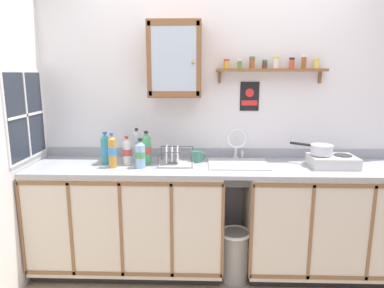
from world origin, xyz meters
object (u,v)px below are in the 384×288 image
(saucepan, at_px, (321,149))
(mug, at_px, (196,156))
(sink, at_px, (238,167))
(bottle_soda_green_3, at_px, (146,149))
(hot_plate_stove, at_px, (332,161))
(bottle_opaque_white_0, at_px, (127,152))
(bottle_water_clear_5, at_px, (137,146))
(warning_sign, at_px, (250,97))
(trash_bin, at_px, (234,254))
(wall_cabinet, at_px, (175,60))
(dish_rack, at_px, (175,160))
(bottle_juice_amber_4, at_px, (112,151))
(bottle_water_blue_1, at_px, (140,154))
(bottle_detergent_teal_2, at_px, (106,149))

(saucepan, bearing_deg, mug, 174.88)
(sink, bearing_deg, bottle_soda_green_3, -179.41)
(hot_plate_stove, bearing_deg, bottle_opaque_white_0, 179.55)
(bottle_water_clear_5, height_order, warning_sign, warning_sign)
(trash_bin, bearing_deg, mug, 143.55)
(mug, height_order, wall_cabinet, wall_cabinet)
(sink, relative_size, hot_plate_stove, 1.36)
(dish_rack, bearing_deg, warning_sign, 24.45)
(hot_plate_stove, distance_m, bottle_juice_amber_4, 1.79)
(saucepan, relative_size, bottle_juice_amber_4, 1.11)
(bottle_water_blue_1, bearing_deg, bottle_opaque_white_0, 143.40)
(bottle_water_blue_1, distance_m, bottle_water_clear_5, 0.22)
(sink, relative_size, warning_sign, 1.96)
(bottle_water_blue_1, distance_m, bottle_soda_green_3, 0.13)
(saucepan, bearing_deg, bottle_opaque_white_0, -179.63)
(hot_plate_stove, relative_size, bottle_water_blue_1, 1.50)
(bottle_soda_green_3, height_order, bottle_water_clear_5, bottle_water_clear_5)
(bottle_detergent_teal_2, bearing_deg, bottle_water_blue_1, -19.93)
(bottle_water_blue_1, height_order, bottle_detergent_teal_2, bottle_detergent_teal_2)
(sink, height_order, wall_cabinet, wall_cabinet)
(sink, height_order, bottle_opaque_white_0, sink)
(bottle_juice_amber_4, relative_size, wall_cabinet, 0.46)
(saucepan, relative_size, mug, 2.49)
(bottle_detergent_teal_2, bearing_deg, hot_plate_stove, -0.98)
(mug, distance_m, warning_sign, 0.71)
(bottle_detergent_teal_2, distance_m, dish_rack, 0.59)
(bottle_water_blue_1, xyz_separation_m, bottle_detergent_teal_2, (-0.31, 0.11, 0.02))
(hot_plate_stove, bearing_deg, sink, 175.71)
(bottle_opaque_white_0, xyz_separation_m, bottle_water_clear_5, (0.06, 0.11, 0.02))
(bottle_detergent_teal_2, xyz_separation_m, warning_sign, (1.23, 0.29, 0.42))
(bottle_opaque_white_0, height_order, bottle_water_clear_5, bottle_water_clear_5)
(sink, bearing_deg, bottle_water_clear_5, 175.60)
(mug, bearing_deg, dish_rack, -153.40)
(saucepan, height_order, bottle_detergent_teal_2, bottle_detergent_teal_2)
(bottle_soda_green_3, relative_size, trash_bin, 0.65)
(mug, relative_size, warning_sign, 0.50)
(bottle_water_clear_5, height_order, wall_cabinet, wall_cabinet)
(bottle_juice_amber_4, relative_size, trash_bin, 0.66)
(bottle_opaque_white_0, bearing_deg, dish_rack, 1.80)
(hot_plate_stove, bearing_deg, dish_rack, 178.86)
(hot_plate_stove, height_order, bottle_water_clear_5, bottle_water_clear_5)
(bottle_soda_green_3, xyz_separation_m, warning_sign, (0.88, 0.27, 0.42))
(hot_plate_stove, height_order, bottle_soda_green_3, bottle_soda_green_3)
(sink, height_order, trash_bin, sink)
(saucepan, bearing_deg, bottle_water_blue_1, -175.91)
(bottle_detergent_teal_2, xyz_separation_m, bottle_juice_amber_4, (0.09, -0.11, 0.01))
(bottle_soda_green_3, distance_m, bottle_juice_amber_4, 0.29)
(sink, height_order, saucepan, sink)
(saucepan, distance_m, bottle_juice_amber_4, 1.70)
(bottle_detergent_teal_2, bearing_deg, mug, 6.25)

